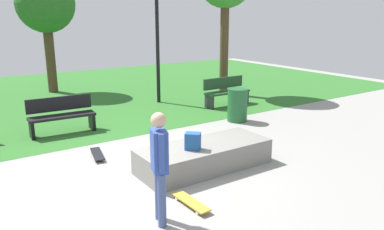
{
  "coord_description": "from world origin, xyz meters",
  "views": [
    {
      "loc": [
        -2.9,
        -6.06,
        2.91
      ],
      "look_at": [
        1.19,
        0.01,
        0.97
      ],
      "focal_mm": 35.69,
      "sensor_mm": 36.0,
      "label": 1
    }
  ],
  "objects": [
    {
      "name": "ground_plane",
      "position": [
        0.0,
        0.0,
        0.0
      ],
      "size": [
        28.0,
        28.0,
        0.0
      ],
      "primitive_type": "plane",
      "color": "gray"
    },
    {
      "name": "grass_lawn",
      "position": [
        0.0,
        8.07,
        0.0
      ],
      "size": [
        26.6,
        11.87,
        0.01
      ],
      "primitive_type": "cube",
      "color": "#2D6B28",
      "rests_on": "ground_plane"
    },
    {
      "name": "concrete_ledge",
      "position": [
        1.19,
        -0.41,
        0.24
      ],
      "size": [
        2.63,
        1.03,
        0.48
      ],
      "primitive_type": "cube",
      "color": "gray",
      "rests_on": "ground_plane"
    },
    {
      "name": "backpack_on_ledge",
      "position": [
        0.85,
        -0.52,
        0.64
      ],
      "size": [
        0.34,
        0.34,
        0.32
      ],
      "primitive_type": "cube",
      "rotation": [
        0.0,
        0.0,
        2.37
      ],
      "color": "#1E4C8C",
      "rests_on": "concrete_ledge"
    },
    {
      "name": "skater_performing_trick",
      "position": [
        -0.52,
        -1.72,
        0.95
      ],
      "size": [
        0.29,
        0.41,
        1.64
      ],
      "color": "#3F5184",
      "rests_on": "ground_plane"
    },
    {
      "name": "skateboard_by_ledge",
      "position": [
        0.11,
        -1.55,
        0.06
      ],
      "size": [
        0.23,
        0.81,
        0.08
      ],
      "color": "gold",
      "rests_on": "ground_plane"
    },
    {
      "name": "skateboard_spare",
      "position": [
        -0.34,
        1.31,
        0.06
      ],
      "size": [
        0.36,
        0.82,
        0.08
      ],
      "color": "black",
      "rests_on": "ground_plane"
    },
    {
      "name": "park_bench_near_path",
      "position": [
        -0.46,
        3.43,
        0.48
      ],
      "size": [
        1.62,
        0.55,
        0.91
      ],
      "color": "black",
      "rests_on": "ground_plane"
    },
    {
      "name": "park_bench_center_lawn",
      "position": [
        4.88,
        3.5,
        0.48
      ],
      "size": [
        1.6,
        0.49,
        0.91
      ],
      "color": "#1E4223",
      "rests_on": "ground_plane"
    },
    {
      "name": "tree_tall_oak",
      "position": [
        0.74,
        8.98,
        3.23
      ],
      "size": [
        2.13,
        2.13,
        4.36
      ],
      "color": "#4C3823",
      "rests_on": "grass_lawn"
    },
    {
      "name": "lamp_post",
      "position": [
        3.26,
        5.12,
        2.5
      ],
      "size": [
        0.28,
        0.28,
        4.1
      ],
      "color": "black",
      "rests_on": "ground_plane"
    },
    {
      "name": "trash_bin",
      "position": [
        3.93,
        1.82,
        0.46
      ],
      "size": [
        0.55,
        0.55,
        0.92
      ],
      "primitive_type": "cylinder",
      "color": "#1E592D",
      "rests_on": "ground_plane"
    }
  ]
}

